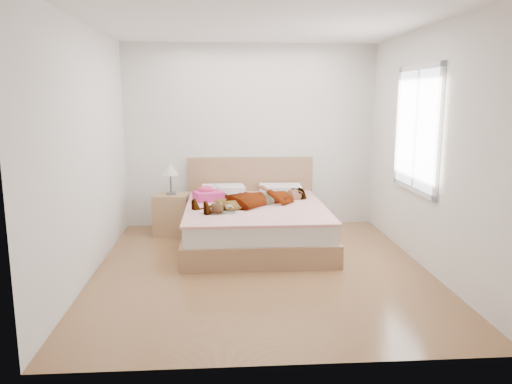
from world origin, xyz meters
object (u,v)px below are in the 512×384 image
(woman, at_px, (256,196))
(phone, at_px, (217,186))
(towel, at_px, (208,194))
(bed, at_px, (255,222))
(coffee_mug, at_px, (228,208))
(nightstand, at_px, (172,211))
(magazine, at_px, (220,211))
(plush_toy, at_px, (217,208))

(woman, height_order, phone, woman)
(towel, bearing_deg, bed, -24.84)
(bed, distance_m, towel, 0.74)
(coffee_mug, bearing_deg, nightstand, 130.30)
(bed, bearing_deg, woman, -78.28)
(coffee_mug, bearing_deg, bed, 49.85)
(bed, bearing_deg, magazine, -137.07)
(towel, xyz_separation_m, magazine, (0.16, -0.70, -0.07))
(woman, distance_m, bed, 0.35)
(bed, bearing_deg, plush_toy, -133.28)
(coffee_mug, bearing_deg, magazine, -177.08)
(woman, xyz_separation_m, magazine, (-0.46, -0.38, -0.10))
(bed, bearing_deg, nightstand, 156.11)
(towel, xyz_separation_m, plush_toy, (0.13, -0.79, -0.01))
(magazine, relative_size, nightstand, 0.46)
(bed, relative_size, magazine, 4.63)
(coffee_mug, relative_size, nightstand, 0.12)
(woman, height_order, coffee_mug, woman)
(towel, xyz_separation_m, coffee_mug, (0.26, -0.69, -0.03))
(bed, relative_size, nightstand, 2.13)
(nightstand, bearing_deg, woman, -25.28)
(phone, relative_size, nightstand, 0.10)
(towel, distance_m, coffee_mug, 0.74)
(woman, bearing_deg, magazine, -80.56)
(phone, xyz_separation_m, towel, (-0.12, -0.08, -0.10))
(bed, bearing_deg, towel, 155.16)
(coffee_mug, bearing_deg, woman, 46.61)
(towel, relative_size, coffee_mug, 3.79)
(phone, height_order, magazine, phone)
(bed, relative_size, towel, 4.78)
(magazine, bearing_deg, coffee_mug, 2.92)
(woman, xyz_separation_m, bed, (-0.01, 0.04, -0.35))
(woman, bearing_deg, coffee_mug, -73.81)
(bed, height_order, nightstand, bed)
(phone, distance_m, bed, 0.74)
(phone, relative_size, towel, 0.21)
(phone, xyz_separation_m, nightstand, (-0.62, 0.13, -0.36))
(phone, height_order, nightstand, nightstand)
(towel, relative_size, plush_toy, 1.91)
(phone, relative_size, magazine, 0.21)
(woman, distance_m, plush_toy, 0.68)
(phone, bearing_deg, towel, -174.91)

